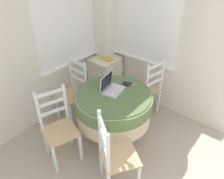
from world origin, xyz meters
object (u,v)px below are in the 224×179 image
at_px(dining_chair_camera_near, 115,156).
at_px(book_on_cabinet, 107,59).
at_px(round_dining_table, 114,105).
at_px(computer_mouse, 126,83).
at_px(laptop, 111,87).
at_px(dining_chair_near_right_window, 147,89).
at_px(dining_chair_near_back_window, 74,93).
at_px(dining_chair_left_flank, 59,128).
at_px(corner_cabinet, 105,76).
at_px(cell_phone, 130,84).

distance_m(dining_chair_camera_near, book_on_cabinet, 1.87).
bearing_deg(round_dining_table, computer_mouse, 0.20).
bearing_deg(laptop, dining_chair_near_right_window, -11.74).
xyz_separation_m(round_dining_table, dining_chair_near_back_window, (-0.05, 0.74, -0.10)).
xyz_separation_m(round_dining_table, dining_chair_left_flank, (-0.69, 0.30, -0.10)).
bearing_deg(corner_cabinet, dining_chair_near_back_window, -174.20).
height_order(cell_phone, dining_chair_near_right_window, dining_chair_near_right_window).
relative_size(dining_chair_near_back_window, dining_chair_left_flank, 1.00).
height_order(laptop, book_on_cabinet, laptop).
xyz_separation_m(corner_cabinet, book_on_cabinet, (-0.02, -0.06, 0.36)).
bearing_deg(book_on_cabinet, cell_phone, -118.66).
distance_m(computer_mouse, dining_chair_near_right_window, 0.56).
xyz_separation_m(round_dining_table, dining_chair_camera_near, (-0.58, -0.49, -0.10)).
relative_size(laptop, computer_mouse, 3.22).
distance_m(laptop, computer_mouse, 0.24).
bearing_deg(dining_chair_camera_near, corner_cabinet, 44.02).
bearing_deg(cell_phone, dining_chair_left_flank, 162.31).
height_order(laptop, computer_mouse, laptop).
bearing_deg(book_on_cabinet, dining_chair_left_flank, -162.25).
distance_m(laptop, book_on_cabinet, 1.00).
relative_size(cell_phone, dining_chair_left_flank, 0.11).
bearing_deg(dining_chair_left_flank, dining_chair_near_back_window, 34.54).
bearing_deg(corner_cabinet, dining_chair_left_flank, -160.38).
relative_size(round_dining_table, dining_chair_near_right_window, 1.04).
relative_size(computer_mouse, dining_chair_near_back_window, 0.11).
bearing_deg(round_dining_table, cell_phone, -4.46).
bearing_deg(dining_chair_near_back_window, dining_chair_near_right_window, -45.63).
distance_m(round_dining_table, dining_chair_near_back_window, 0.75).
height_order(cell_phone, dining_chair_left_flank, dining_chair_left_flank).
bearing_deg(laptop, book_on_cabinet, 43.69).
bearing_deg(corner_cabinet, cell_phone, -117.99).
bearing_deg(laptop, computer_mouse, -18.87).
xyz_separation_m(dining_chair_near_back_window, book_on_cabinet, (0.82, 0.02, 0.25)).
bearing_deg(dining_chair_near_right_window, laptop, 168.26).
bearing_deg(dining_chair_left_flank, corner_cabinet, 19.62).
relative_size(laptop, dining_chair_camera_near, 0.35).
xyz_separation_m(dining_chair_near_back_window, dining_chair_near_right_window, (0.79, -0.81, 0.00)).
xyz_separation_m(dining_chair_near_right_window, dining_chair_left_flank, (-1.44, 0.37, 0.00)).
relative_size(computer_mouse, dining_chair_near_right_window, 0.11).
relative_size(cell_phone, corner_cabinet, 0.16).
distance_m(cell_phone, corner_cabinet, 1.04).
height_order(cell_phone, corner_cabinet, cell_phone).
relative_size(computer_mouse, book_on_cabinet, 0.49).
xyz_separation_m(cell_phone, corner_cabinet, (0.45, 0.86, -0.39)).
bearing_deg(dining_chair_near_back_window, round_dining_table, -86.23).
relative_size(cell_phone, book_on_cabinet, 0.51).
relative_size(dining_chair_left_flank, book_on_cabinet, 4.53).
relative_size(dining_chair_left_flank, corner_cabinet, 1.39).
xyz_separation_m(computer_mouse, cell_phone, (0.06, -0.03, -0.02)).
bearing_deg(dining_chair_left_flank, computer_mouse, -17.27).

